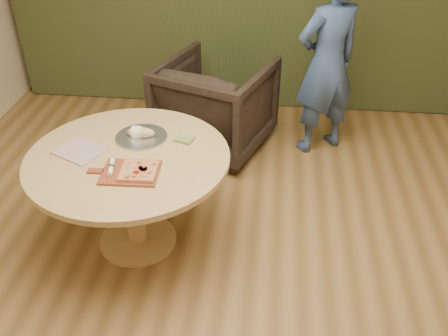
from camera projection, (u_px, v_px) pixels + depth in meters
name	position (u px, v px, depth m)	size (l,w,h in m)	color
room_shell	(200.00, 110.00, 2.39)	(5.04, 6.04, 2.84)	olive
pedestal_table	(130.00, 173.00, 3.34)	(1.34, 1.34, 0.75)	tan
pizza_paddle	(129.00, 172.00, 3.08)	(0.45, 0.29, 0.01)	brown
flatbread_pizza	(139.00, 171.00, 3.06)	(0.23, 0.23, 0.04)	tan
cutlery_roll	(111.00, 167.00, 3.09)	(0.06, 0.20, 0.03)	white
newspaper	(80.00, 151.00, 3.30)	(0.30, 0.25, 0.01)	silver
serving_tray	(141.00, 137.00, 3.44)	(0.36, 0.36, 0.02)	silver
bread_roll	(140.00, 132.00, 3.42)	(0.19, 0.09, 0.09)	tan
green_packet	(184.00, 139.00, 3.41)	(0.12, 0.10, 0.02)	#5B7032
armchair	(216.00, 101.00, 4.55)	(0.91, 0.85, 0.93)	black
person_standing	(327.00, 63.00, 4.31)	(0.61, 0.40, 1.68)	#354F7F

